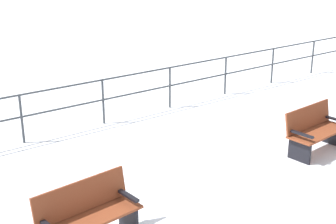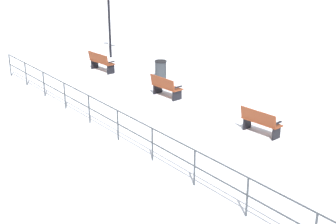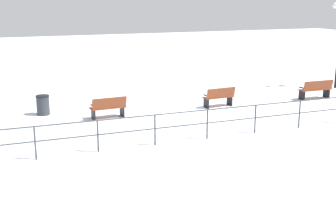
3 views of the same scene
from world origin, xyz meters
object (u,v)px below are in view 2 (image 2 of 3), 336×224
bench_fourth (101,62)px  bench_third (166,87)px  bench_second (260,122)px  trash_bin (161,69)px

bench_fourth → bench_third: bearing=-93.2°
bench_second → bench_third: 4.94m
bench_third → trash_bin: bench_third is taller
bench_fourth → trash_bin: bench_fourth is taller
bench_third → bench_fourth: size_ratio=0.90×
bench_second → bench_third: bearing=86.7°
bench_fourth → trash_bin: bearing=-62.6°
bench_third → trash_bin: (1.51, 2.34, -0.03)m
trash_bin → bench_second: bearing=-100.9°
bench_third → bench_fourth: 4.94m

